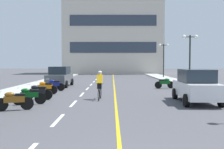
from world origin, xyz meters
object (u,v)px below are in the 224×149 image
parked_car_mid (59,76)px  motorcycle_7 (164,83)px  motorcycle_3 (28,96)px  street_lamp_far (163,53)px  street_lamp_mid (189,48)px  motorcycle_6 (53,85)px  parked_car_near (195,86)px  motorcycle_2 (13,100)px  motorcycle_4 (37,92)px  motorcycle_5 (44,87)px  cyclist_rider (99,85)px

parked_car_mid → motorcycle_7: size_ratio=2.50×
motorcycle_3 → motorcycle_7: same height
motorcycle_3 → street_lamp_far: bearing=64.0°
street_lamp_mid → street_lamp_far: bearing=88.9°
street_lamp_mid → motorcycle_6: (-11.57, -3.72, -3.04)m
parked_car_near → parked_car_mid: size_ratio=1.00×
street_lamp_mid → motorcycle_3: size_ratio=2.74×
parked_car_mid → motorcycle_2: 12.11m
motorcycle_4 → motorcycle_6: same height
motorcycle_5 → motorcycle_7: (9.06, 3.99, 0.00)m
street_lamp_far → parked_car_mid: 18.35m
parked_car_mid → motorcycle_5: 5.86m
parked_car_near → cyclist_rider: parked_car_near is taller
street_lamp_mid → cyclist_rider: street_lamp_mid is taller
parked_car_mid → motorcycle_3: (0.45, -10.38, -0.44)m
street_lamp_mid → motorcycle_5: bearing=-153.3°
parked_car_near → motorcycle_7: (-0.12, 7.84, -0.44)m
motorcycle_5 → cyclist_rider: 4.71m
parked_car_near → motorcycle_6: size_ratio=2.51×
street_lamp_far → motorcycle_4: street_lamp_far is taller
street_lamp_mid → parked_car_mid: bearing=-179.8°
motorcycle_6 → cyclist_rider: size_ratio=0.96×
motorcycle_2 → motorcycle_5: size_ratio=0.96×
parked_car_mid → motorcycle_7: (9.20, -1.86, -0.44)m
street_lamp_mid → motorcycle_6: size_ratio=2.70×
motorcycle_3 → motorcycle_6: same height
motorcycle_2 → motorcycle_5: 6.25m
motorcycle_4 → parked_car_mid: bearing=92.7°
street_lamp_mid → parked_car_near: (-2.52, -9.74, -2.60)m
parked_car_near → motorcycle_5: (-9.19, 3.85, -0.44)m
motorcycle_7 → cyclist_rider: 8.41m
motorcycle_3 → motorcycle_4: bearing=91.6°
cyclist_rider → motorcycle_7: bearing=52.0°
street_lamp_mid → parked_car_near: bearing=-104.5°
street_lamp_far → cyclist_rider: size_ratio=2.66×
motorcycle_6 → cyclist_rider: (3.76, -4.80, 0.41)m
motorcycle_2 → motorcycle_5: same height
street_lamp_far → motorcycle_5: (-11.96, -19.37, -3.13)m
parked_car_mid → motorcycle_3: parked_car_mid is taller
motorcycle_4 → motorcycle_5: 2.77m
parked_car_mid → motorcycle_2: (0.30, -12.09, -0.44)m
street_lamp_mid → motorcycle_4: 14.66m
parked_car_mid → cyclist_rider: size_ratio=2.40×
parked_car_near → motorcycle_4: (-8.93, 1.10, -0.44)m
motorcycle_3 → motorcycle_2: bearing=-95.1°
motorcycle_3 → motorcycle_6: bearing=91.5°
street_lamp_far → motorcycle_3: bearing=-116.0°
motorcycle_2 → motorcycle_7: same height
street_lamp_mid → motorcycle_5: 13.45m
parked_car_near → motorcycle_3: parked_car_near is taller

